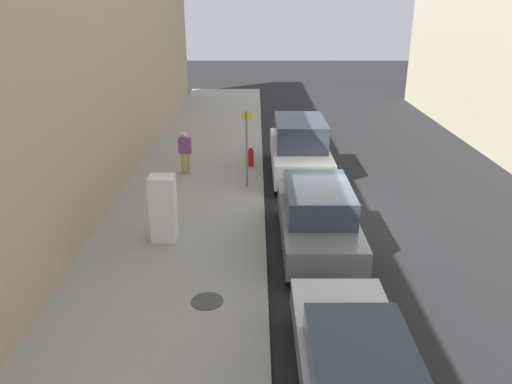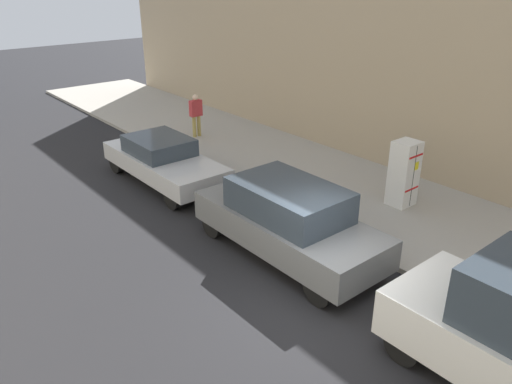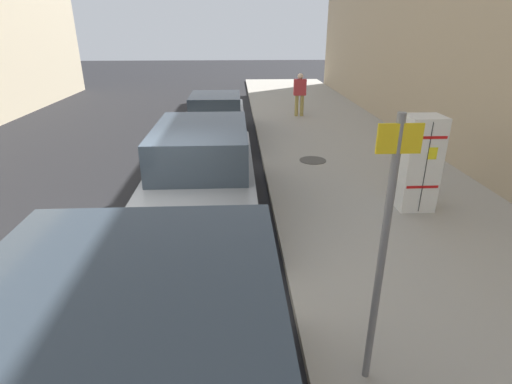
# 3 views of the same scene
# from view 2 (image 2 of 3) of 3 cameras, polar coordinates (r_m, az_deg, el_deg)

# --- Properties ---
(ground_plane) EXTENTS (80.00, 80.00, 0.00)m
(ground_plane) POSITION_cam_2_polar(r_m,az_deg,el_deg) (10.18, 7.12, -12.42)
(ground_plane) COLOR black
(sidewalk_slab) EXTENTS (4.79, 44.00, 0.12)m
(sidewalk_slab) POSITION_cam_2_polar(r_m,az_deg,el_deg) (13.37, 20.68, -4.09)
(sidewalk_slab) COLOR #9E998E
(sidewalk_slab) RESTS_ON ground
(discarded_refrigerator) EXTENTS (0.66, 0.60, 1.80)m
(discarded_refrigerator) POSITION_cam_2_polar(r_m,az_deg,el_deg) (13.95, 16.53, 2.05)
(discarded_refrigerator) COLOR white
(discarded_refrigerator) RESTS_ON sidewalk_slab
(manhole_cover) EXTENTS (0.70, 0.70, 0.02)m
(manhole_cover) POSITION_cam_2_polar(r_m,az_deg,el_deg) (15.05, 3.71, 0.99)
(manhole_cover) COLOR #47443F
(manhole_cover) RESTS_ON sidewalk_slab
(pedestrian_standing_near) EXTENTS (0.47, 0.22, 1.63)m
(pedestrian_standing_near) POSITION_cam_2_polar(r_m,az_deg,el_deg) (19.27, -6.88, 9.00)
(pedestrian_standing_near) COLOR #A8934C
(pedestrian_standing_near) RESTS_ON sidewalk_slab
(parked_sedan_silver) EXTENTS (1.79, 4.69, 1.41)m
(parked_sedan_silver) POSITION_cam_2_polar(r_m,az_deg,el_deg) (15.44, -10.57, 3.64)
(parked_sedan_silver) COLOR silver
(parked_sedan_silver) RESTS_ON ground
(parked_suv_gray) EXTENTS (1.89, 4.74, 1.74)m
(parked_suv_gray) POSITION_cam_2_polar(r_m,az_deg,el_deg) (11.23, 3.68, -3.17)
(parked_suv_gray) COLOR slate
(parked_suv_gray) RESTS_ON ground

